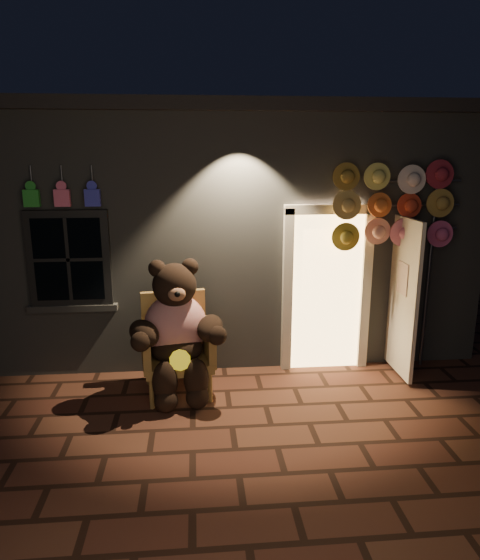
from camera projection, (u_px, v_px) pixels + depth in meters
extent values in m
plane|color=#542E20|center=(232.00, 427.00, 5.28)|extent=(60.00, 60.00, 0.00)
cube|color=slate|center=(215.00, 222.00, 8.73)|extent=(7.00, 5.00, 3.30)
cube|color=black|center=(214.00, 118.00, 8.30)|extent=(7.30, 5.30, 0.16)
cube|color=black|center=(69.00, 259.00, 6.14)|extent=(1.00, 0.10, 1.20)
cube|color=black|center=(69.00, 259.00, 6.11)|extent=(0.82, 0.06, 1.02)
cube|color=slate|center=(74.00, 308.00, 6.30)|extent=(1.10, 0.14, 0.08)
cube|color=#FFC772|center=(326.00, 291.00, 6.56)|extent=(0.92, 0.10, 2.10)
cube|color=beige|center=(287.00, 293.00, 6.48)|extent=(0.12, 0.12, 2.20)
cube|color=beige|center=(365.00, 291.00, 6.57)|extent=(0.12, 0.12, 2.20)
cube|color=beige|center=(330.00, 209.00, 6.26)|extent=(1.16, 0.12, 0.12)
cube|color=beige|center=(403.00, 297.00, 6.28)|extent=(0.05, 0.80, 2.00)
cube|color=green|center=(32.00, 198.00, 5.85)|extent=(0.18, 0.07, 0.20)
cylinder|color=#59595E|center=(31.00, 176.00, 5.84)|extent=(0.02, 0.02, 0.25)
cube|color=#EE6287|center=(62.00, 198.00, 5.88)|extent=(0.18, 0.07, 0.20)
cylinder|color=#59595E|center=(62.00, 176.00, 5.87)|extent=(0.02, 0.02, 0.25)
cube|color=#3537BB|center=(93.00, 198.00, 5.91)|extent=(0.18, 0.07, 0.20)
cylinder|color=#59595E|center=(92.00, 176.00, 5.90)|extent=(0.02, 0.02, 0.25)
cube|color=olive|center=(178.00, 361.00, 5.93)|extent=(0.87, 0.82, 0.11)
cube|color=olive|center=(174.00, 321.00, 6.15)|extent=(0.78, 0.20, 0.78)
cube|color=olive|center=(146.00, 347.00, 5.78)|extent=(0.18, 0.67, 0.44)
cube|color=olive|center=(208.00, 342.00, 5.94)|extent=(0.18, 0.67, 0.44)
cylinder|color=olive|center=(152.00, 394.00, 5.62)|extent=(0.06, 0.06, 0.36)
cylinder|color=olive|center=(210.00, 388.00, 5.77)|extent=(0.06, 0.06, 0.36)
cylinder|color=olive|center=(149.00, 371.00, 6.21)|extent=(0.06, 0.06, 0.36)
cylinder|color=olive|center=(202.00, 366.00, 6.36)|extent=(0.06, 0.06, 0.36)
ellipsoid|color=#AE1214|center=(175.00, 326.00, 5.88)|extent=(0.83, 0.70, 0.79)
ellipsoid|color=black|center=(177.00, 347.00, 5.85)|extent=(0.68, 0.61, 0.37)
sphere|color=black|center=(174.00, 285.00, 5.70)|extent=(0.57, 0.57, 0.51)
sphere|color=black|center=(157.00, 268.00, 5.64)|extent=(0.20, 0.20, 0.20)
sphere|color=black|center=(190.00, 267.00, 5.72)|extent=(0.20, 0.20, 0.20)
ellipsoid|color=#8F5E41|center=(177.00, 294.00, 5.49)|extent=(0.22, 0.17, 0.16)
ellipsoid|color=black|center=(144.00, 333.00, 5.56)|extent=(0.50, 0.59, 0.29)
ellipsoid|color=black|center=(210.00, 328.00, 5.73)|extent=(0.39, 0.56, 0.29)
ellipsoid|color=black|center=(165.00, 382.00, 5.57)|extent=(0.29, 0.29, 0.49)
ellipsoid|color=black|center=(196.00, 379.00, 5.65)|extent=(0.29, 0.29, 0.49)
sphere|color=black|center=(166.00, 401.00, 5.56)|extent=(0.26, 0.26, 0.26)
sphere|color=black|center=(197.00, 397.00, 5.63)|extent=(0.26, 0.26, 0.26)
cylinder|color=yellow|center=(180.00, 360.00, 5.55)|extent=(0.25, 0.13, 0.23)
cylinder|color=#59595E|center=(429.00, 270.00, 6.51)|extent=(0.04, 0.04, 2.68)
cylinder|color=#59595E|center=(415.00, 181.00, 6.19)|extent=(1.19, 0.03, 0.03)
cylinder|color=#59595E|center=(413.00, 205.00, 6.26)|extent=(1.19, 0.03, 0.03)
cylinder|color=#59595E|center=(411.00, 229.00, 6.33)|extent=(1.19, 0.03, 0.03)
cylinder|color=olive|center=(347.00, 177.00, 6.04)|extent=(0.34, 0.11, 0.34)
cylinder|color=#E1D665|center=(379.00, 177.00, 6.04)|extent=(0.34, 0.11, 0.34)
cylinder|color=#F6DDCE|center=(412.00, 177.00, 6.05)|extent=(0.34, 0.11, 0.34)
cylinder|color=#A22636|center=(441.00, 177.00, 6.14)|extent=(0.34, 0.11, 0.34)
cylinder|color=tan|center=(346.00, 206.00, 6.10)|extent=(0.34, 0.11, 0.34)
cylinder|color=orange|center=(378.00, 206.00, 6.10)|extent=(0.34, 0.11, 0.34)
cylinder|color=red|center=(408.00, 206.00, 6.19)|extent=(0.34, 0.11, 0.34)
cylinder|color=#B38C3D|center=(439.00, 206.00, 6.20)|extent=(0.34, 0.11, 0.34)
cylinder|color=gold|center=(345.00, 235.00, 6.15)|extent=(0.34, 0.11, 0.34)
cylinder|color=#F5A18D|center=(375.00, 234.00, 6.24)|extent=(0.34, 0.11, 0.34)
cylinder|color=pink|center=(406.00, 234.00, 6.25)|extent=(0.34, 0.11, 0.34)
cylinder|color=#E55692|center=(438.00, 234.00, 6.26)|extent=(0.34, 0.11, 0.34)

